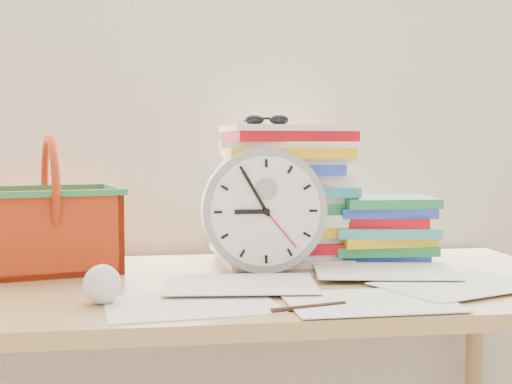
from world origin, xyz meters
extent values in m
cube|color=silver|center=(0.00, 2.00, 1.35)|extent=(4.00, 0.04, 2.70)
cube|color=silver|center=(0.00, 1.98, 1.30)|extent=(2.40, 0.01, 2.50)
cube|color=tan|center=(0.00, 1.60, 0.73)|extent=(1.40, 0.70, 0.03)
cylinder|color=#949495|center=(0.06, 1.69, 0.88)|extent=(0.27, 0.05, 0.27)
sphere|color=white|center=(-0.27, 1.43, 0.78)|extent=(0.07, 0.07, 0.07)
cylinder|color=black|center=(0.08, 1.33, 0.75)|extent=(0.14, 0.04, 0.01)
camera|label=1|loc=(-0.19, 0.17, 1.03)|focal=50.00mm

